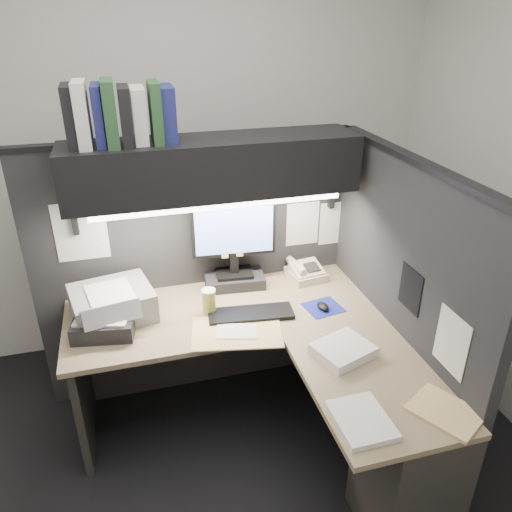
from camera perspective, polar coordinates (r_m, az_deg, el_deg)
name	(u,v)px	position (r m, az deg, el deg)	size (l,w,h in m)	color
floor	(229,485)	(2.89, -3.14, -24.71)	(3.50, 3.50, 0.00)	black
wall_back	(174,159)	(3.42, -9.38, 10.87)	(3.50, 0.04, 2.70)	silver
partition_back	(197,270)	(3.10, -6.77, -1.65)	(1.90, 0.06, 1.60)	black
partition_right	(397,312)	(2.78, 15.80, -6.15)	(0.06, 1.50, 1.60)	black
desk	(309,406)	(2.65, 6.03, -16.70)	(1.70, 1.53, 0.73)	#877456
overhead_shelf	(213,167)	(2.68, -4.89, 10.13)	(1.55, 0.34, 0.30)	black
task_light_tube	(220,206)	(2.60, -4.15, 5.71)	(0.04, 0.04, 1.32)	white
monitor	(234,254)	(2.96, -2.53, 0.25)	(0.49, 0.25, 0.53)	black
keyboard	(251,314)	(2.76, -0.60, -6.62)	(0.47, 0.16, 0.02)	black
mousepad	(323,307)	(2.86, 7.68, -5.84)	(0.20, 0.18, 0.00)	navy
mouse	(323,306)	(2.84, 7.66, -5.72)	(0.06, 0.09, 0.03)	black
telephone	(306,272)	(3.13, 5.71, -1.84)	(0.20, 0.21, 0.08)	beige
coffee_cup	(209,302)	(2.77, -5.40, -5.30)	(0.07, 0.07, 0.14)	#BDCC51
printer	(112,303)	(2.83, -16.09, -5.21)	(0.42, 0.35, 0.17)	gray
notebook_stack	(105,324)	(2.74, -16.88, -7.42)	(0.31, 0.26, 0.09)	black
open_folder	(237,332)	(2.63, -2.21, -8.68)	(0.47, 0.30, 0.01)	#D5B478
paper_stack_a	(343,350)	(2.51, 9.92, -10.55)	(0.26, 0.22, 0.05)	white
paper_stack_b	(361,420)	(2.18, 11.97, -17.89)	(0.21, 0.27, 0.03)	white
manila_stack	(446,412)	(2.32, 20.84, -16.29)	(0.22, 0.27, 0.02)	#D5B478
binder_row	(120,114)	(2.57, -15.26, 15.34)	(0.52, 0.26, 0.31)	black
pinned_papers	(276,251)	(2.74, 2.33, 0.56)	(1.76, 1.31, 0.51)	white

